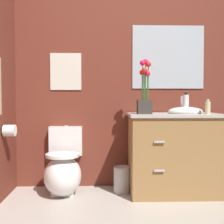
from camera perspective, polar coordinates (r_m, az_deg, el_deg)
wall_back at (r=3.48m, az=7.58°, el=6.84°), size 4.12×0.05×2.50m
toilet at (r=3.23m, az=-9.13°, el=-10.78°), size 0.38×0.59×0.69m
vanity_cabinet at (r=3.23m, az=11.52°, el=-7.46°), size 0.94×0.56×1.01m
flower_vase at (r=3.05m, az=6.13°, el=3.28°), size 0.14×0.14×0.55m
soap_bottle at (r=3.28m, az=13.71°, el=1.54°), size 0.06×0.06×0.22m
lotion_bottle at (r=3.11m, az=17.54°, el=0.81°), size 0.05×0.05×0.15m
trash_bin at (r=3.27m, az=1.94°, el=-12.53°), size 0.18×0.18×0.27m
wall_poster at (r=3.43m, az=-8.67°, el=7.50°), size 0.34×0.01×0.41m
wall_mirror at (r=3.50m, az=10.49°, el=10.09°), size 0.80×0.01×0.70m
toilet_paper_roll at (r=3.07m, az=-18.67°, el=-3.31°), size 0.11×0.11×0.11m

